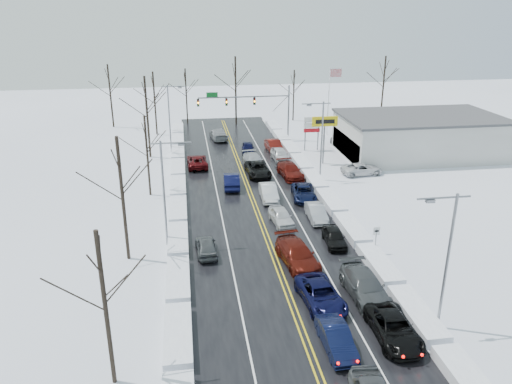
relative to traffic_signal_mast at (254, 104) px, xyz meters
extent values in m
plane|color=silver|center=(-3.45, -27.99, -5.48)|extent=(160.00, 160.00, 0.00)
cube|color=black|center=(-3.45, -25.99, -5.47)|extent=(14.00, 84.00, 0.01)
cube|color=white|center=(-11.05, -25.99, -5.48)|extent=(1.66, 72.00, 0.74)
cube|color=white|center=(4.15, -25.99, -5.48)|extent=(1.66, 72.00, 0.74)
cylinder|color=slate|center=(5.05, 0.01, -1.48)|extent=(0.24, 0.24, 8.00)
cylinder|color=slate|center=(-1.45, 0.01, 1.02)|extent=(13.00, 0.18, 0.18)
cylinder|color=slate|center=(3.85, 0.01, -0.08)|extent=(2.33, 0.10, 2.33)
cube|color=#0C591E|center=(-5.95, 0.01, 1.42)|extent=(1.60, 0.08, 0.70)
cube|color=black|center=(0.05, 0.01, 0.37)|extent=(0.32, 0.25, 1.05)
sphere|color=#3F0705|center=(0.05, -0.15, 0.67)|extent=(0.20, 0.20, 0.20)
sphere|color=orange|center=(0.05, -0.15, 0.37)|extent=(0.22, 0.22, 0.22)
sphere|color=black|center=(0.05, -0.15, 0.07)|extent=(0.20, 0.20, 0.20)
cube|color=black|center=(-3.95, 0.01, 0.37)|extent=(0.32, 0.25, 1.05)
sphere|color=#3F0705|center=(-3.95, -0.15, 0.67)|extent=(0.20, 0.20, 0.20)
sphere|color=orange|center=(-3.95, -0.15, 0.37)|extent=(0.22, 0.22, 0.22)
sphere|color=black|center=(-3.95, -0.15, 0.07)|extent=(0.20, 0.20, 0.20)
cube|color=black|center=(-7.95, 0.01, 0.37)|extent=(0.32, 0.25, 1.05)
sphere|color=#3F0705|center=(-7.95, -0.15, 0.67)|extent=(0.20, 0.20, 0.20)
sphere|color=orange|center=(-7.95, -0.15, 0.37)|extent=(0.22, 0.22, 0.22)
sphere|color=black|center=(-7.95, -0.15, 0.07)|extent=(0.20, 0.20, 0.20)
cylinder|color=slate|center=(7.05, -11.99, -2.68)|extent=(0.20, 0.20, 5.60)
cube|color=#DABC0B|center=(7.05, -11.99, -0.08)|extent=(3.20, 0.30, 1.20)
cube|color=black|center=(7.05, -12.16, -0.08)|extent=(2.40, 0.04, 0.50)
cylinder|color=slate|center=(6.15, -5.99, -3.48)|extent=(0.16, 0.16, 4.00)
cylinder|color=slate|center=(7.95, -5.99, -3.48)|extent=(0.16, 0.16, 4.00)
cube|color=white|center=(7.05, -5.99, -1.18)|extent=(2.20, 0.22, 0.70)
cube|color=white|center=(7.05, -5.99, -1.98)|extent=(2.20, 0.22, 0.70)
cube|color=#B20D16|center=(7.05, -5.99, -2.68)|extent=(2.20, 0.22, 0.50)
cylinder|color=slate|center=(4.75, -35.99, -4.38)|extent=(0.08, 0.08, 2.20)
cube|color=white|center=(4.75, -35.99, -3.48)|extent=(0.55, 0.05, 0.70)
cube|color=black|center=(4.75, -36.03, -3.48)|extent=(0.35, 0.02, 0.15)
cylinder|color=silver|center=(11.55, 2.01, -0.48)|extent=(0.14, 0.14, 10.00)
cube|color=beige|center=(20.55, -9.99, -2.98)|extent=(20.00, 12.00, 5.00)
cube|color=#262628|center=(10.60, -9.99, -3.88)|extent=(0.10, 11.00, 2.80)
cube|color=#3F3F42|center=(20.55, -9.99, -0.33)|extent=(20.40, 12.40, 0.30)
cylinder|color=slate|center=(5.05, -45.99, -0.98)|extent=(0.18, 0.18, 9.00)
cylinder|color=slate|center=(4.25, -45.99, 3.32)|extent=(3.20, 0.12, 0.12)
cube|color=slate|center=(3.45, -45.99, 3.17)|extent=(0.50, 0.25, 0.18)
cylinder|color=slate|center=(5.05, -17.99, -0.98)|extent=(0.18, 0.18, 9.00)
cylinder|color=slate|center=(4.25, -17.99, 3.32)|extent=(3.20, 0.12, 0.12)
cube|color=slate|center=(3.45, -17.99, 3.17)|extent=(0.50, 0.25, 0.18)
cylinder|color=slate|center=(-11.95, -31.99, -0.98)|extent=(0.18, 0.18, 9.00)
cylinder|color=slate|center=(-11.15, -31.99, 3.32)|extent=(3.20, 0.12, 0.12)
cube|color=slate|center=(-10.35, -31.99, 3.17)|extent=(0.50, 0.25, 0.18)
cylinder|color=slate|center=(-11.95, -3.99, -0.98)|extent=(0.18, 0.18, 9.00)
cylinder|color=slate|center=(-11.15, -3.99, 3.32)|extent=(3.20, 0.12, 0.12)
cube|color=slate|center=(-10.35, -3.99, 3.17)|extent=(0.50, 0.25, 0.18)
cylinder|color=#2D231C|center=(-14.45, -47.99, -0.98)|extent=(0.24, 0.24, 9.00)
cylinder|color=#2D231C|center=(-14.95, -33.99, -0.48)|extent=(0.27, 0.27, 10.00)
cylinder|color=#2D231C|center=(-13.95, -19.99, -1.23)|extent=(0.23, 0.23, 8.50)
cylinder|color=#2D231C|center=(-14.65, -5.99, -0.23)|extent=(0.28, 0.28, 10.50)
cylinder|color=#2D231C|center=(-14.25, 6.01, -0.73)|extent=(0.25, 0.25, 9.50)
cylinder|color=#2D231C|center=(-21.45, 12.01, -0.48)|extent=(0.27, 0.27, 10.00)
cylinder|color=#2D231C|center=(-9.45, 13.01, -0.98)|extent=(0.24, 0.24, 9.00)
cylinder|color=#2D231C|center=(-1.45, 11.01, 0.02)|extent=(0.29, 0.29, 11.00)
cylinder|color=#2D231C|center=(8.55, 12.51, -1.23)|extent=(0.23, 0.23, 8.50)
cylinder|color=#2D231C|center=(24.55, 13.01, -0.23)|extent=(0.28, 0.28, 10.50)
imported|color=black|center=(-1.87, -47.05, -5.48)|extent=(1.60, 4.32, 1.41)
imported|color=black|center=(-1.53, -42.42, -5.48)|extent=(2.89, 5.42, 1.45)
imported|color=#4C110A|center=(-1.88, -36.81, -5.48)|extent=(3.05, 5.96, 1.66)
imported|color=silver|center=(-1.66, -29.16, -5.48)|extent=(2.10, 4.31, 1.42)
imported|color=silver|center=(-1.78, -22.99, -5.48)|extent=(1.71, 4.62, 1.51)
imported|color=black|center=(-1.74, -15.36, -5.48)|extent=(2.67, 5.57, 1.53)
imported|color=#A5A9AD|center=(-1.76, -12.07, -5.48)|extent=(2.66, 5.44, 1.52)
imported|color=black|center=(-1.69, -5.87, -5.48)|extent=(2.02, 4.18, 1.38)
imported|color=black|center=(1.87, -46.63, -5.48)|extent=(2.47, 5.20, 1.43)
imported|color=#3F4244|center=(1.72, -41.97, -5.48)|extent=(2.51, 5.78, 1.66)
imported|color=black|center=(1.95, -33.95, -5.48)|extent=(1.87, 4.11, 1.37)
imported|color=#9EA0A6|center=(1.77, -28.75, -5.48)|extent=(1.62, 4.31, 1.40)
imported|color=black|center=(1.84, -23.40, -5.48)|extent=(2.84, 5.18, 1.38)
imported|color=#500F0A|center=(1.86, -16.50, -5.48)|extent=(2.68, 5.60, 1.58)
imported|color=silver|center=(1.94, -9.99, -5.48)|extent=(2.05, 4.68, 1.57)
imported|color=#500F0A|center=(1.88, -5.88, -5.48)|extent=(2.04, 4.95, 1.60)
imported|color=black|center=(-5.23, -18.98, -5.48)|extent=(1.93, 4.87, 1.58)
imported|color=#4C0A0C|center=(-8.67, -11.04, -5.48)|extent=(2.51, 5.23, 1.44)
imported|color=gray|center=(-5.07, 1.69, -5.48)|extent=(2.70, 5.65, 1.59)
imported|color=#434749|center=(-8.78, -34.09, -5.48)|extent=(1.83, 4.10, 1.37)
imported|color=silver|center=(10.44, -16.87, -5.48)|extent=(5.10, 2.75, 1.36)
imported|color=black|center=(13.74, -11.15, -5.48)|extent=(2.38, 5.20, 1.48)
imported|color=black|center=(11.54, -4.55, -5.48)|extent=(1.96, 4.59, 1.55)
camera|label=1|loc=(-10.02, -70.28, 13.66)|focal=35.00mm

